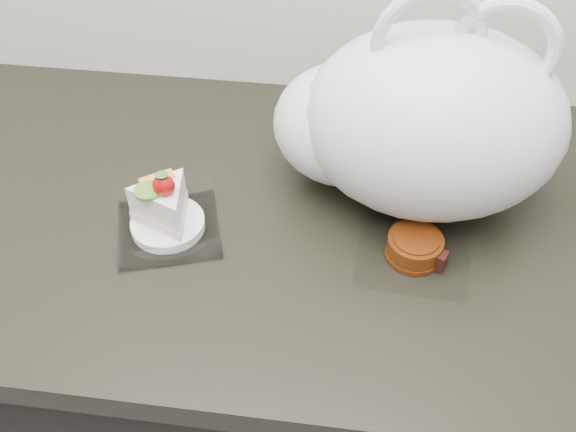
{
  "coord_description": "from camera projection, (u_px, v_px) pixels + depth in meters",
  "views": [
    {
      "loc": [
        0.2,
        1.05,
        1.53
      ],
      "look_at": [
        0.12,
        1.64,
        0.94
      ],
      "focal_mm": 40.0,
      "sensor_mm": 36.0,
      "label": 1
    }
  ],
  "objects": [
    {
      "name": "mooncake_wrap",
      "position": [
        415.0,
        249.0,
        0.83
      ],
      "size": [
        0.15,
        0.15,
        0.03
      ],
      "rotation": [
        0.0,
        0.0,
        0.1
      ],
      "color": "white",
      "rests_on": "counter"
    },
    {
      "name": "plastic_bag",
      "position": [
        415.0,
        122.0,
        0.84
      ],
      "size": [
        0.39,
        0.28,
        0.32
      ],
      "rotation": [
        0.0,
        0.0,
        0.03
      ],
      "color": "white",
      "rests_on": "counter"
    },
    {
      "name": "cake_tray",
      "position": [
        166.0,
        215.0,
        0.86
      ],
      "size": [
        0.17,
        0.17,
        0.11
      ],
      "rotation": [
        0.0,
        0.0,
        0.31
      ],
      "color": "white",
      "rests_on": "counter"
    },
    {
      "name": "counter",
      "position": [
        231.0,
        370.0,
        1.23
      ],
      "size": [
        2.04,
        0.64,
        0.9
      ],
      "color": "black",
      "rests_on": "ground"
    }
  ]
}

